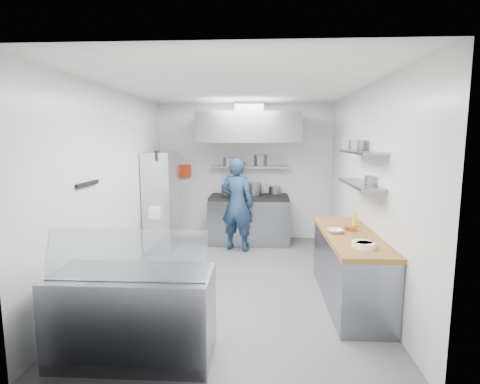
# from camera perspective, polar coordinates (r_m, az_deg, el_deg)

# --- Properties ---
(floor) EXTENTS (5.00, 5.00, 0.00)m
(floor) POSITION_cam_1_polar(r_m,az_deg,el_deg) (5.71, -0.35, -13.39)
(floor) COLOR #49494B
(floor) RESTS_ON ground
(ceiling) EXTENTS (5.00, 5.00, 0.00)m
(ceiling) POSITION_cam_1_polar(r_m,az_deg,el_deg) (5.36, -0.37, 15.69)
(ceiling) COLOR silver
(ceiling) RESTS_ON wall_back
(wall_back) EXTENTS (3.60, 2.80, 0.02)m
(wall_back) POSITION_cam_1_polar(r_m,az_deg,el_deg) (7.84, 0.78, 3.06)
(wall_back) COLOR white
(wall_back) RESTS_ON floor
(wall_front) EXTENTS (3.60, 2.80, 0.02)m
(wall_front) POSITION_cam_1_polar(r_m,az_deg,el_deg) (2.91, -3.43, -5.75)
(wall_front) COLOR white
(wall_front) RESTS_ON floor
(wall_left) EXTENTS (2.80, 5.00, 0.02)m
(wall_left) POSITION_cam_1_polar(r_m,az_deg,el_deg) (5.76, -18.55, 0.77)
(wall_left) COLOR white
(wall_left) RESTS_ON floor
(wall_right) EXTENTS (2.80, 5.00, 0.02)m
(wall_right) POSITION_cam_1_polar(r_m,az_deg,el_deg) (5.55, 18.55, 0.51)
(wall_right) COLOR white
(wall_right) RESTS_ON floor
(gas_range) EXTENTS (1.60, 0.80, 0.90)m
(gas_range) POSITION_cam_1_polar(r_m,az_deg,el_deg) (7.59, 1.39, -4.39)
(gas_range) COLOR gray
(gas_range) RESTS_ON floor
(cooktop) EXTENTS (1.57, 0.78, 0.06)m
(cooktop) POSITION_cam_1_polar(r_m,az_deg,el_deg) (7.50, 1.40, -0.80)
(cooktop) COLOR black
(cooktop) RESTS_ON gas_range
(stock_pot_left) EXTENTS (0.26, 0.26, 0.20)m
(stock_pot_left) POSITION_cam_1_polar(r_m,az_deg,el_deg) (7.66, -1.91, 0.38)
(stock_pot_left) COLOR slate
(stock_pot_left) RESTS_ON cooktop
(stock_pot_mid) EXTENTS (0.36, 0.36, 0.24)m
(stock_pot_mid) POSITION_cam_1_polar(r_m,az_deg,el_deg) (7.59, 1.92, 0.45)
(stock_pot_mid) COLOR slate
(stock_pot_mid) RESTS_ON cooktop
(stock_pot_right) EXTENTS (0.25, 0.25, 0.16)m
(stock_pot_right) POSITION_cam_1_polar(r_m,az_deg,el_deg) (7.75, 5.31, 0.28)
(stock_pot_right) COLOR slate
(stock_pot_right) RESTS_ON cooktop
(over_range_shelf) EXTENTS (1.60, 0.30, 0.04)m
(over_range_shelf) POSITION_cam_1_polar(r_m,az_deg,el_deg) (7.67, 1.48, 3.84)
(over_range_shelf) COLOR gray
(over_range_shelf) RESTS_ON wall_back
(shelf_pot_a) EXTENTS (0.24, 0.24, 0.18)m
(shelf_pot_a) POSITION_cam_1_polar(r_m,az_deg,el_deg) (7.52, -1.63, 4.59)
(shelf_pot_a) COLOR slate
(shelf_pot_a) RESTS_ON over_range_shelf
(shelf_pot_b) EXTENTS (0.27, 0.27, 0.22)m
(shelf_pot_b) POSITION_cam_1_polar(r_m,az_deg,el_deg) (7.82, 3.12, 4.87)
(shelf_pot_b) COLOR slate
(shelf_pot_b) RESTS_ON over_range_shelf
(extractor_hood) EXTENTS (1.90, 1.15, 0.55)m
(extractor_hood) POSITION_cam_1_polar(r_m,az_deg,el_deg) (7.23, 1.40, 9.76)
(extractor_hood) COLOR gray
(extractor_hood) RESTS_ON wall_back
(hood_duct) EXTENTS (0.55, 0.55, 0.24)m
(hood_duct) POSITION_cam_1_polar(r_m,az_deg,el_deg) (7.48, 1.46, 12.63)
(hood_duct) COLOR slate
(hood_duct) RESTS_ON extractor_hood
(red_firebox) EXTENTS (0.22, 0.10, 0.26)m
(red_firebox) POSITION_cam_1_polar(r_m,az_deg,el_deg) (7.93, -8.32, 3.17)
(red_firebox) COLOR red
(red_firebox) RESTS_ON wall_back
(chef) EXTENTS (0.74, 0.61, 1.76)m
(chef) POSITION_cam_1_polar(r_m,az_deg,el_deg) (6.99, -0.45, -1.88)
(chef) COLOR #182E48
(chef) RESTS_ON floor
(wire_rack) EXTENTS (0.50, 0.90, 1.85)m
(wire_rack) POSITION_cam_1_polar(r_m,az_deg,el_deg) (7.20, -11.82, -1.38)
(wire_rack) COLOR silver
(wire_rack) RESTS_ON floor
(rack_bin_a) EXTENTS (0.17, 0.21, 0.19)m
(rack_bin_a) POSITION_cam_1_polar(r_m,az_deg,el_deg) (6.77, -12.83, -3.10)
(rack_bin_a) COLOR white
(rack_bin_a) RESTS_ON wire_rack
(rack_bin_b) EXTENTS (0.13, 0.16, 0.15)m
(rack_bin_b) POSITION_cam_1_polar(r_m,az_deg,el_deg) (7.03, -12.17, 1.46)
(rack_bin_b) COLOR yellow
(rack_bin_b) RESTS_ON wire_rack
(rack_jar) EXTENTS (0.11, 0.11, 0.18)m
(rack_jar) POSITION_cam_1_polar(r_m,az_deg,el_deg) (6.71, -12.51, 5.43)
(rack_jar) COLOR black
(rack_jar) RESTS_ON wire_rack
(knife_strip) EXTENTS (0.04, 0.55, 0.05)m
(knife_strip) POSITION_cam_1_polar(r_m,az_deg,el_deg) (4.91, -22.22, 1.15)
(knife_strip) COLOR black
(knife_strip) RESTS_ON wall_left
(prep_counter_base) EXTENTS (0.62, 2.00, 0.84)m
(prep_counter_base) POSITION_cam_1_polar(r_m,az_deg,el_deg) (5.12, 16.31, -11.30)
(prep_counter_base) COLOR gray
(prep_counter_base) RESTS_ON floor
(prep_counter_top) EXTENTS (0.65, 2.04, 0.06)m
(prep_counter_top) POSITION_cam_1_polar(r_m,az_deg,el_deg) (4.99, 16.52, -6.42)
(prep_counter_top) COLOR #946029
(prep_counter_top) RESTS_ON prep_counter_base
(plate_stack_a) EXTENTS (0.23, 0.23, 0.06)m
(plate_stack_a) POSITION_cam_1_polar(r_m,az_deg,el_deg) (4.43, 18.11, -7.53)
(plate_stack_a) COLOR white
(plate_stack_a) RESTS_ON prep_counter_top
(plate_stack_b) EXTENTS (0.21, 0.21, 0.06)m
(plate_stack_b) POSITION_cam_1_polar(r_m,az_deg,el_deg) (4.38, 18.62, -7.75)
(plate_stack_b) COLOR white
(plate_stack_b) RESTS_ON prep_counter_top
(copper_pan) EXTENTS (0.15, 0.15, 0.06)m
(copper_pan) POSITION_cam_1_polar(r_m,az_deg,el_deg) (5.14, 16.47, -5.32)
(copper_pan) COLOR #BB6534
(copper_pan) RESTS_ON prep_counter_top
(squeeze_bottle) EXTENTS (0.06, 0.06, 0.18)m
(squeeze_bottle) POSITION_cam_1_polar(r_m,az_deg,el_deg) (5.34, 17.09, -4.17)
(squeeze_bottle) COLOR yellow
(squeeze_bottle) RESTS_ON prep_counter_top
(mixing_bowl) EXTENTS (0.25, 0.25, 0.05)m
(mixing_bowl) POSITION_cam_1_polar(r_m,az_deg,el_deg) (4.96, 14.24, -5.78)
(mixing_bowl) COLOR white
(mixing_bowl) RESTS_ON prep_counter_top
(wall_shelf_lower) EXTENTS (0.30, 1.30, 0.04)m
(wall_shelf_lower) POSITION_cam_1_polar(r_m,az_deg,el_deg) (5.20, 17.76, 1.18)
(wall_shelf_lower) COLOR gray
(wall_shelf_lower) RESTS_ON wall_right
(wall_shelf_upper) EXTENTS (0.30, 1.30, 0.04)m
(wall_shelf_upper) POSITION_cam_1_polar(r_m,az_deg,el_deg) (5.17, 17.96, 5.80)
(wall_shelf_upper) COLOR gray
(wall_shelf_upper) RESTS_ON wall_right
(shelf_pot_c) EXTENTS (0.22, 0.22, 0.10)m
(shelf_pot_c) POSITION_cam_1_polar(r_m,az_deg,el_deg) (5.10, 19.69, 1.75)
(shelf_pot_c) COLOR slate
(shelf_pot_c) RESTS_ON wall_shelf_lower
(shelf_pot_d) EXTENTS (0.23, 0.23, 0.14)m
(shelf_pot_d) POSITION_cam_1_polar(r_m,az_deg,el_deg) (5.46, 17.42, 6.87)
(shelf_pot_d) COLOR slate
(shelf_pot_d) RESTS_ON wall_shelf_upper
(display_case) EXTENTS (1.50, 0.70, 0.85)m
(display_case) POSITION_cam_1_polar(r_m,az_deg,el_deg) (3.89, -15.91, -17.63)
(display_case) COLOR gray
(display_case) RESTS_ON floor
(display_glass) EXTENTS (1.47, 0.19, 0.42)m
(display_glass) POSITION_cam_1_polar(r_m,az_deg,el_deg) (3.55, -16.96, -9.02)
(display_glass) COLOR silver
(display_glass) RESTS_ON display_case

